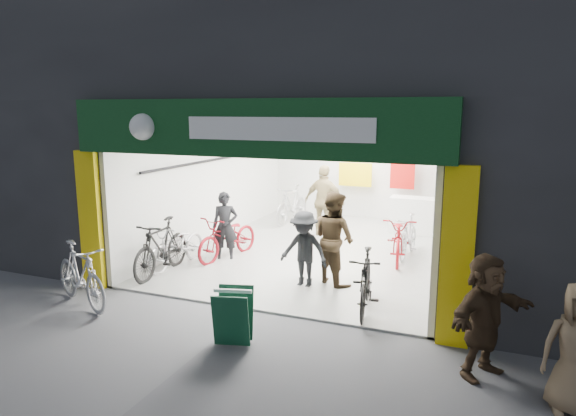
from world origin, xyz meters
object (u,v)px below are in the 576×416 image
Objects in this scene: parked_bike at (81,275)px; sandwich_board at (233,315)px; bike_left_front at (177,245)px; bike_right_front at (366,282)px.

parked_bike reaches higher than sandwich_board.
sandwich_board is at bearing -41.76° from bike_left_front.
bike_right_front is 2.16× the size of sandwich_board.
sandwich_board is (3.13, -0.35, -0.11)m from parked_bike.
parked_bike is 2.29× the size of sandwich_board.
bike_left_front is 1.06× the size of bike_right_front.
bike_right_front reaches higher than sandwich_board.
bike_left_front is at bearing 159.10° from bike_right_front.
parked_bike is 3.15m from sandwich_board.
bike_right_front is (4.30, -0.92, 0.04)m from bike_left_front.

